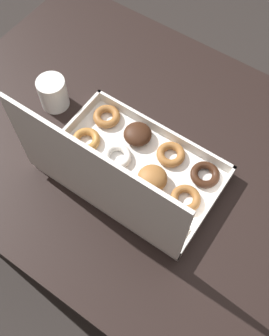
{
  "coord_description": "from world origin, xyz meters",
  "views": [
    {
      "loc": [
        -0.3,
        0.42,
        1.55
      ],
      "look_at": [
        -0.05,
        0.06,
        0.73
      ],
      "focal_mm": 42.0,
      "sensor_mm": 36.0,
      "label": 1
    }
  ],
  "objects": [
    {
      "name": "donut_box",
      "position": [
        -0.05,
        0.1,
        0.77
      ],
      "size": [
        0.4,
        0.26,
        0.29
      ],
      "color": "white",
      "rests_on": "dining_table"
    },
    {
      "name": "ground_plane",
      "position": [
        0.0,
        0.0,
        0.0
      ],
      "size": [
        8.0,
        8.0,
        0.0
      ],
      "primitive_type": "plane",
      "color": "#2D2826"
    },
    {
      "name": "coffee_mug",
      "position": [
        0.23,
        0.01,
        0.76
      ],
      "size": [
        0.07,
        0.07,
        0.09
      ],
      "color": "white",
      "rests_on": "dining_table"
    },
    {
      "name": "dining_table",
      "position": [
        0.0,
        0.0,
        0.61
      ],
      "size": [
        1.04,
        0.79,
        0.72
      ],
      "color": "black",
      "rests_on": "ground_plane"
    }
  ]
}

